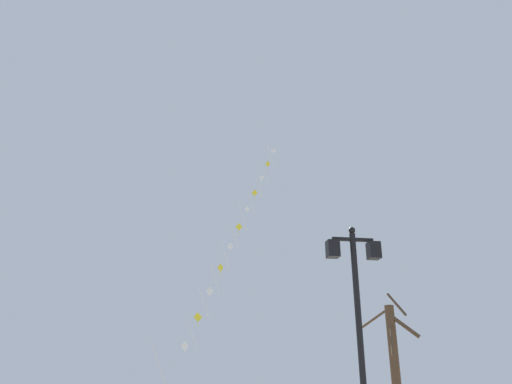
{
  "coord_description": "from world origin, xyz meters",
  "views": [
    {
      "loc": [
        -0.78,
        -1.22,
        1.84
      ],
      "look_at": [
        1.77,
        15.72,
        8.54
      ],
      "focal_mm": 34.13,
      "sensor_mm": 36.0,
      "label": 1
    }
  ],
  "objects": [
    {
      "name": "kite_train",
      "position": [
        1.54,
        21.97,
        8.35
      ],
      "size": [
        6.37,
        8.18,
        15.49
      ],
      "color": "brown",
      "rests_on": "ground_plane"
    },
    {
      "name": "bare_tree",
      "position": [
        5.05,
        12.1,
        2.08
      ],
      "size": [
        1.21,
        1.99,
        4.22
      ],
      "color": "#4C3826",
      "rests_on": "ground_plane"
    },
    {
      "name": "twin_lantern_lamp_post",
      "position": [
        3.14,
        9.45,
        3.64
      ],
      "size": [
        1.28,
        0.28,
        5.3
      ],
      "color": "black",
      "rests_on": "ground_plane"
    }
  ]
}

